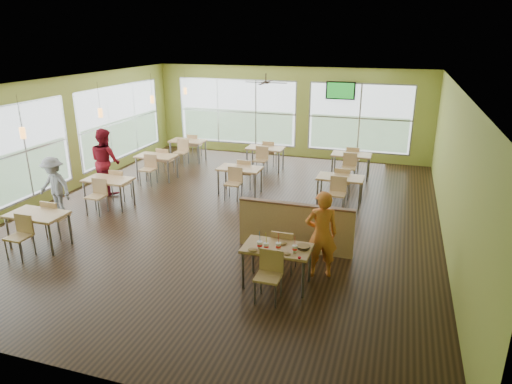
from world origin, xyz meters
The scene contains 20 objects.
room centered at (0.00, 0.00, 1.60)m, with size 12.00×12.04×3.20m.
window_bays centered at (-2.65, 3.08, 1.48)m, with size 9.24×10.24×2.38m.
main_table centered at (2.00, -3.00, 0.63)m, with size 1.22×1.52×0.87m.
half_wall_divider centered at (2.00, -1.55, 0.52)m, with size 2.40×0.14×1.04m.
dining_tables centered at (-1.05, 1.71, 0.63)m, with size 6.92×8.72×0.87m.
pendant_lights centered at (-3.20, 0.68, 2.45)m, with size 0.11×7.31×0.86m.
ceiling_fan centered at (0.00, 3.00, 2.95)m, with size 1.25×1.25×0.29m.
tv_backwall centered at (1.80, 5.90, 2.45)m, with size 1.00×0.07×0.60m.
man_plaid centered at (2.68, -2.43, 0.84)m, with size 0.61×0.40×1.67m, color #F74C1B.
patron_maroon centered at (-3.90, 0.43, 0.92)m, with size 0.90×0.70×1.84m, color maroon.
patron_grey centered at (-4.12, -1.39, 0.74)m, with size 0.96×0.55×1.48m, color slate.
cup_blue centered at (1.73, -3.16, 0.82)m, with size 0.10×0.10×0.37m.
cup_yellow centered at (1.85, -3.18, 0.82)m, with size 0.10×0.10×0.36m.
cup_red_near centered at (2.05, -3.11, 0.82)m, with size 0.10×0.10×0.36m.
cup_red_far centered at (2.34, -3.11, 0.82)m, with size 0.09×0.09×0.34m.
food_basket centered at (2.45, -2.93, 0.78)m, with size 0.25×0.25×0.06m.
ketchup_cup centered at (2.47, -3.30, 0.76)m, with size 0.05×0.05×0.02m, color #A90004.
wrapper_left centered at (1.64, -3.27, 0.77)m, with size 0.17×0.15×0.04m, color #A27A4E.
wrapper_mid centered at (2.05, -2.86, 0.77)m, with size 0.18×0.16×0.04m, color #A27A4E.
wrapper_right centered at (2.24, -3.23, 0.77)m, with size 0.13×0.12×0.03m, color #A27A4E.
Camera 1 is at (3.84, -10.01, 4.31)m, focal length 32.00 mm.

